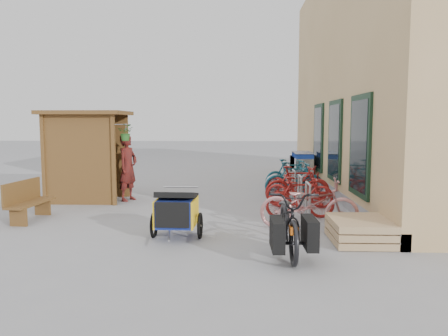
{
  "coord_description": "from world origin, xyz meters",
  "views": [
    {
      "loc": [
        0.88,
        -9.0,
        2.1
      ],
      "look_at": [
        0.5,
        1.5,
        1.0
      ],
      "focal_mm": 35.0,
      "sensor_mm": 36.0,
      "label": 1
    }
  ],
  "objects_px": {
    "kiosk": "(84,143)",
    "bike_3": "(297,185)",
    "pallet_stack": "(360,230)",
    "bike_5": "(294,180)",
    "cargo_bike": "(290,221)",
    "shopping_carts": "(301,164)",
    "bike_2": "(299,190)",
    "bench": "(27,200)",
    "bike_7": "(290,175)",
    "child_trailer": "(177,210)",
    "bike_0": "(309,204)",
    "person_kiosk": "(128,168)",
    "bike_6": "(291,178)",
    "bike_1": "(300,198)",
    "bike_4": "(297,182)"
  },
  "relations": [
    {
      "from": "child_trailer",
      "to": "bike_3",
      "type": "bearing_deg",
      "value": 53.87
    },
    {
      "from": "cargo_bike",
      "to": "bike_1",
      "type": "xyz_separation_m",
      "value": [
        0.53,
        2.59,
        -0.07
      ]
    },
    {
      "from": "kiosk",
      "to": "bike_2",
      "type": "xyz_separation_m",
      "value": [
        5.64,
        -0.7,
        -1.12
      ]
    },
    {
      "from": "cargo_bike",
      "to": "shopping_carts",
      "type": "bearing_deg",
      "value": 80.31
    },
    {
      "from": "shopping_carts",
      "to": "bike_4",
      "type": "xyz_separation_m",
      "value": [
        -0.54,
        -3.27,
        -0.19
      ]
    },
    {
      "from": "person_kiosk",
      "to": "bike_1",
      "type": "relative_size",
      "value": 1.16
    },
    {
      "from": "bike_2",
      "to": "bike_5",
      "type": "distance_m",
      "value": 1.36
    },
    {
      "from": "bike_2",
      "to": "bike_1",
      "type": "bearing_deg",
      "value": -173.84
    },
    {
      "from": "shopping_carts",
      "to": "cargo_bike",
      "type": "xyz_separation_m",
      "value": [
        -1.32,
        -8.32,
        -0.12
      ]
    },
    {
      "from": "kiosk",
      "to": "bench",
      "type": "bearing_deg",
      "value": -99.3
    },
    {
      "from": "bike_2",
      "to": "bike_3",
      "type": "relative_size",
      "value": 0.99
    },
    {
      "from": "bike_5",
      "to": "bike_7",
      "type": "relative_size",
      "value": 1.02
    },
    {
      "from": "child_trailer",
      "to": "bike_7",
      "type": "bearing_deg",
      "value": 66.03
    },
    {
      "from": "pallet_stack",
      "to": "bike_5",
      "type": "height_order",
      "value": "bike_5"
    },
    {
      "from": "cargo_bike",
      "to": "bike_3",
      "type": "height_order",
      "value": "cargo_bike"
    },
    {
      "from": "kiosk",
      "to": "bike_4",
      "type": "bearing_deg",
      "value": 4.65
    },
    {
      "from": "child_trailer",
      "to": "bike_4",
      "type": "bearing_deg",
      "value": 58.53
    },
    {
      "from": "pallet_stack",
      "to": "bike_5",
      "type": "bearing_deg",
      "value": 97.43
    },
    {
      "from": "bike_0",
      "to": "bike_5",
      "type": "relative_size",
      "value": 1.15
    },
    {
      "from": "bike_2",
      "to": "bike_0",
      "type": "bearing_deg",
      "value": -169.96
    },
    {
      "from": "cargo_bike",
      "to": "bike_4",
      "type": "bearing_deg",
      "value": 80.55
    },
    {
      "from": "bench",
      "to": "bike_7",
      "type": "relative_size",
      "value": 0.85
    },
    {
      "from": "bench",
      "to": "bike_5",
      "type": "bearing_deg",
      "value": 31.88
    },
    {
      "from": "bike_4",
      "to": "bike_1",
      "type": "bearing_deg",
      "value": -169.6
    },
    {
      "from": "kiosk",
      "to": "bike_3",
      "type": "bearing_deg",
      "value": -3.29
    },
    {
      "from": "bike_5",
      "to": "child_trailer",
      "type": "bearing_deg",
      "value": 142.12
    },
    {
      "from": "pallet_stack",
      "to": "shopping_carts",
      "type": "distance_m",
      "value": 7.62
    },
    {
      "from": "person_kiosk",
      "to": "bench",
      "type": "bearing_deg",
      "value": 170.07
    },
    {
      "from": "bike_6",
      "to": "bike_7",
      "type": "distance_m",
      "value": 0.28
    },
    {
      "from": "pallet_stack",
      "to": "bike_1",
      "type": "xyz_separation_m",
      "value": [
        -0.79,
        1.87,
        0.25
      ]
    },
    {
      "from": "child_trailer",
      "to": "bike_0",
      "type": "bearing_deg",
      "value": 17.64
    },
    {
      "from": "kiosk",
      "to": "person_kiosk",
      "type": "relative_size",
      "value": 1.4
    },
    {
      "from": "cargo_bike",
      "to": "bike_2",
      "type": "xyz_separation_m",
      "value": [
        0.68,
        3.89,
        -0.09
      ]
    },
    {
      "from": "bike_2",
      "to": "bike_3",
      "type": "height_order",
      "value": "bike_3"
    },
    {
      "from": "person_kiosk",
      "to": "bike_0",
      "type": "xyz_separation_m",
      "value": [
        4.37,
        -3.02,
        -0.39
      ]
    },
    {
      "from": "child_trailer",
      "to": "bike_6",
      "type": "relative_size",
      "value": 0.94
    },
    {
      "from": "child_trailer",
      "to": "bike_2",
      "type": "height_order",
      "value": "child_trailer"
    },
    {
      "from": "bike_6",
      "to": "bike_2",
      "type": "bearing_deg",
      "value": 160.75
    },
    {
      "from": "bike_2",
      "to": "bike_3",
      "type": "bearing_deg",
      "value": 14.74
    },
    {
      "from": "shopping_carts",
      "to": "bike_2",
      "type": "bearing_deg",
      "value": -98.14
    },
    {
      "from": "bike_2",
      "to": "bike_3",
      "type": "distance_m",
      "value": 0.38
    },
    {
      "from": "person_kiosk",
      "to": "child_trailer",
      "type": "bearing_deg",
      "value": -131.23
    },
    {
      "from": "bike_6",
      "to": "bike_7",
      "type": "bearing_deg",
      "value": -19.01
    },
    {
      "from": "bench",
      "to": "bike_3",
      "type": "relative_size",
      "value": 0.84
    },
    {
      "from": "bike_2",
      "to": "bench",
      "type": "bearing_deg",
      "value": 118.73
    },
    {
      "from": "person_kiosk",
      "to": "cargo_bike",
      "type": "bearing_deg",
      "value": -118.31
    },
    {
      "from": "person_kiosk",
      "to": "bike_6",
      "type": "xyz_separation_m",
      "value": [
        4.54,
        1.55,
        -0.46
      ]
    },
    {
      "from": "bike_0",
      "to": "bike_6",
      "type": "height_order",
      "value": "bike_0"
    },
    {
      "from": "bike_0",
      "to": "bike_3",
      "type": "bearing_deg",
      "value": 1.97
    },
    {
      "from": "shopping_carts",
      "to": "child_trailer",
      "type": "xyz_separation_m",
      "value": [
        -3.27,
        -7.41,
        -0.14
      ]
    }
  ]
}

